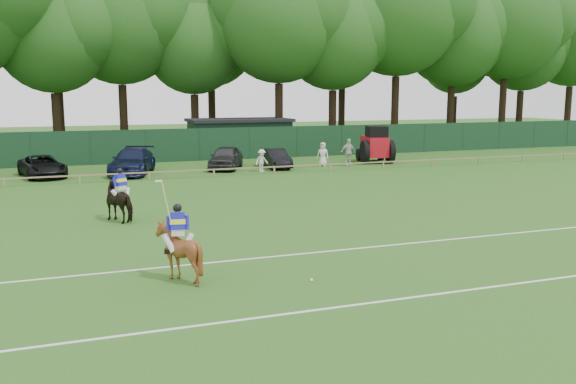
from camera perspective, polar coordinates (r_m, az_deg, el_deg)
name	(u,v)px	position (r m, az deg, el deg)	size (l,w,h in m)	color
ground	(304,246)	(21.32, 1.50, -5.04)	(160.00, 160.00, 0.00)	#1E4C14
horse_dark	(121,201)	(26.11, -15.34, -0.84)	(0.89, 1.95, 1.65)	black
horse_chestnut	(179,252)	(17.60, -10.20, -5.54)	(1.34, 1.50, 1.66)	brown
suv_black	(42,166)	(40.96, -22.00, 2.24)	(2.25, 4.88, 1.36)	black
sedan_navy	(132,161)	(40.70, -14.35, 2.80)	(2.30, 5.66, 1.64)	#101733
hatch_grey	(226,157)	(42.19, -5.84, 3.24)	(1.88, 4.66, 1.59)	#323134
estate_black	(275,158)	(42.61, -1.18, 3.16)	(1.39, 4.00, 1.32)	black
spectator_left	(262,161)	(40.52, -2.47, 2.95)	(0.97, 0.56, 1.50)	silver
spectator_mid	(348,152)	(43.78, 5.65, 3.71)	(1.15, 0.48, 1.96)	beige
spectator_right	(323,154)	(43.53, 3.27, 3.54)	(0.83, 0.54, 1.71)	silver
rider_dark	(121,184)	(25.98, -15.39, 0.76)	(0.86, 0.63, 1.41)	silver
rider_chestnut	(178,226)	(17.41, -10.28, -3.16)	(0.93, 0.67, 2.05)	silver
polo_ball	(311,280)	(17.42, 2.21, -8.24)	(0.09, 0.09, 0.09)	silver
pitch_lines	(347,273)	(18.23, 5.56, -7.59)	(60.00, 5.10, 0.01)	silver
pitch_rail	(198,170)	(38.28, -8.41, 2.02)	(62.10, 0.10, 0.50)	#997F5B
perimeter_fence	(174,145)	(47.00, -10.66, 4.31)	(92.08, 0.08, 2.50)	#14351E
utility_shed	(239,137)	(51.18, -4.57, 5.18)	(8.40, 4.40, 3.04)	#14331E
tree_row	(181,151)	(55.30, -9.94, 3.79)	(96.00, 12.00, 21.00)	#26561C
tractor	(375,145)	(46.14, 8.16, 4.35)	(2.78, 3.63, 2.74)	#B3101C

